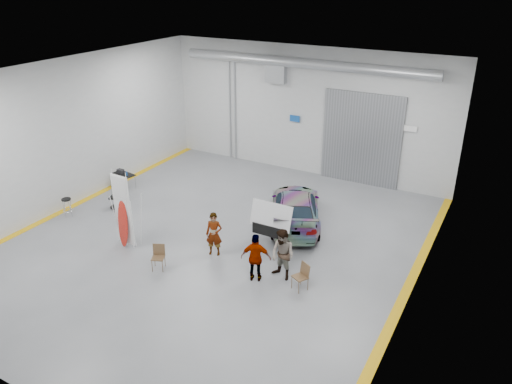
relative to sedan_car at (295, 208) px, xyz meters
The scene contains 13 objects.
ground 3.50m from the sedan_car, 124.21° to the right, with size 16.00×16.00×0.00m, color slate.
room_shell 3.86m from the sedan_car, 159.78° to the right, with size 14.02×16.18×6.01m.
sedan_car is the anchor object (origin of this frame).
person_a 3.77m from the sedan_car, 113.08° to the right, with size 0.57×0.38×1.58m, color #88624A.
person_b 3.85m from the sedan_car, 71.43° to the right, with size 0.84×0.64×1.72m, color #445E7D.
person_c 4.19m from the sedan_car, 82.54° to the right, with size 0.95×0.39×1.64m, color #AA6F38.
surfboard_display 6.44m from the sedan_car, 135.39° to the right, with size 0.82×0.26×2.88m.
folding_chair_near 5.77m from the sedan_car, 116.58° to the right, with size 0.53×0.56×0.84m.
folding_chair_far 4.43m from the sedan_car, 63.32° to the right, with size 0.55×0.59×0.87m.
shop_stool 9.09m from the sedan_car, 154.95° to the right, with size 0.39×0.39×0.76m.
work_table 8.27m from the sedan_car, behind, with size 1.13×0.69×0.87m.
office_chair 7.44m from the sedan_car, 162.12° to the right, with size 0.54×0.57×0.97m.
trunk_lid 2.14m from the sedan_car, 90.00° to the right, with size 1.54×0.94×0.04m, color silver.
Camera 1 is at (8.93, -13.05, 9.13)m, focal length 35.00 mm.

